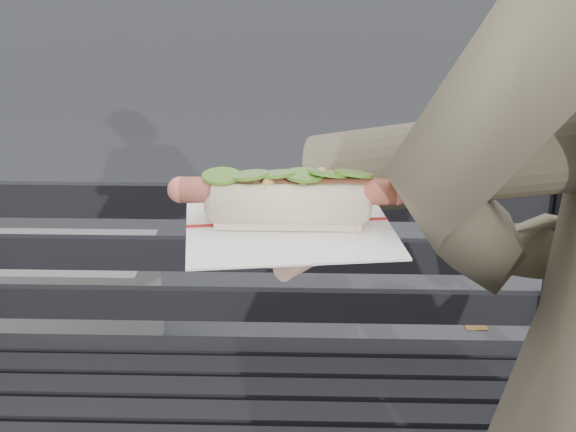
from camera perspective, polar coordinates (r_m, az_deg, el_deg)
name	(u,v)px	position (r m, az deg, el deg)	size (l,w,h in m)	color
park_bench	(252,352)	(1.82, -2.59, -9.65)	(1.50, 0.44, 0.88)	black
held_hotdog	(489,167)	(0.81, 14.09, 3.43)	(0.63, 0.30, 0.20)	brown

